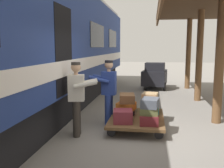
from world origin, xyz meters
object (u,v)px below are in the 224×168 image
(suitcase_navy_fabric, at_px, (150,103))
(porter_by_door, at_px, (77,96))
(suitcase_burgundy_valise, at_px, (123,116))
(suitcase_tan_vintage, at_px, (150,97))
(suitcase_brown_leather, at_px, (127,98))
(suitcase_slate_roller, at_px, (150,103))
(train_car, at_px, (3,46))
(porter_in_overalls, at_px, (108,90))
(suitcase_red_plastic, at_px, (149,113))
(suitcase_teal_softside, at_px, (149,109))
(suitcase_olive_duffel, at_px, (149,111))
(suitcase_orange_carryall, at_px, (126,106))
(suitcase_cream_canvas, at_px, (127,108))
(luggage_cart, at_px, (137,118))
(suitcase_maroon_trunk, at_px, (149,119))
(baggage_tug, at_px, (155,76))
(suitcase_black_hardshell, at_px, (125,113))

(suitcase_navy_fabric, height_order, porter_by_door, porter_by_door)
(suitcase_burgundy_valise, distance_m, suitcase_tan_vintage, 1.24)
(suitcase_brown_leather, relative_size, suitcase_slate_roller, 1.05)
(train_car, bearing_deg, porter_in_overalls, -161.07)
(suitcase_red_plastic, relative_size, suitcase_teal_softside, 0.97)
(suitcase_olive_duffel, bearing_deg, suitcase_burgundy_valise, -0.37)
(suitcase_red_plastic, relative_size, suitcase_orange_carryall, 1.43)
(suitcase_teal_softside, relative_size, suitcase_cream_canvas, 1.00)
(luggage_cart, xyz_separation_m, suitcase_navy_fabric, (-0.32, -0.52, 0.30))
(suitcase_red_plastic, xyz_separation_m, porter_by_door, (1.62, 0.82, 0.53))
(suitcase_slate_roller, bearing_deg, suitcase_tan_vintage, -89.32)
(train_car, xyz_separation_m, suitcase_maroon_trunk, (-3.43, -0.21, -1.67))
(train_car, relative_size, suitcase_tan_vintage, 44.70)
(baggage_tug, bearing_deg, suitcase_burgundy_valise, 83.33)
(suitcase_maroon_trunk, height_order, porter_by_door, porter_by_door)
(suitcase_brown_leather, xyz_separation_m, porter_by_door, (1.06, 0.88, 0.19))
(porter_by_door, bearing_deg, suitcase_tan_vintage, -141.23)
(suitcase_teal_softside, bearing_deg, suitcase_brown_leather, 40.16)
(suitcase_red_plastic, relative_size, suitcase_brown_leather, 1.13)
(suitcase_maroon_trunk, bearing_deg, suitcase_olive_duffel, 146.49)
(suitcase_brown_leather, bearing_deg, suitcase_olive_duffel, 133.45)
(luggage_cart, relative_size, suitcase_black_hardshell, 3.66)
(train_car, distance_m, suitcase_brown_leather, 3.26)
(suitcase_brown_leather, bearing_deg, baggage_tug, -96.97)
(suitcase_burgundy_valise, distance_m, suitcase_orange_carryall, 0.58)
(suitcase_burgundy_valise, distance_m, suitcase_navy_fabric, 1.24)
(suitcase_burgundy_valise, distance_m, suitcase_black_hardshell, 0.54)
(suitcase_black_hardshell, bearing_deg, baggage_tug, -97.23)
(suitcase_slate_roller, bearing_deg, luggage_cart, -57.35)
(suitcase_teal_softside, xyz_separation_m, suitcase_tan_vintage, (-0.01, 0.05, 0.35))
(luggage_cart, xyz_separation_m, suitcase_black_hardshell, (0.30, 0.00, 0.12))
(luggage_cart, relative_size, porter_by_door, 1.15)
(porter_by_door, bearing_deg, luggage_cart, -148.07)
(luggage_cart, height_order, suitcase_olive_duffel, suitcase_olive_duffel)
(luggage_cart, bearing_deg, suitcase_black_hardshell, 0.00)
(suitcase_burgundy_valise, height_order, suitcase_slate_roller, suitcase_slate_roller)
(suitcase_burgundy_valise, bearing_deg, suitcase_slate_roller, -177.27)
(suitcase_black_hardshell, bearing_deg, porter_by_door, 38.95)
(suitcase_olive_duffel, relative_size, suitcase_orange_carryall, 1.01)
(suitcase_orange_carryall, bearing_deg, suitcase_burgundy_valise, 87.89)
(suitcase_black_hardshell, distance_m, suitcase_olive_duffel, 0.85)
(baggage_tug, bearing_deg, porter_in_overalls, 78.65)
(suitcase_cream_canvas, height_order, suitcase_tan_vintage, suitcase_tan_vintage)
(suitcase_olive_duffel, height_order, suitcase_brown_leather, suitcase_brown_leather)
(train_car, distance_m, suitcase_burgundy_valise, 3.27)
(suitcase_maroon_trunk, relative_size, baggage_tug, 0.31)
(suitcase_brown_leather, height_order, baggage_tug, baggage_tug)
(suitcase_burgundy_valise, relative_size, porter_in_overalls, 0.26)
(suitcase_brown_leather, xyz_separation_m, baggage_tug, (-0.77, -6.27, -0.11))
(suitcase_red_plastic, relative_size, suitcase_black_hardshell, 1.14)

